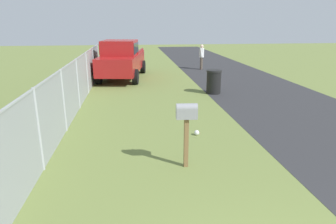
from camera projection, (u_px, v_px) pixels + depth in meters
name	position (u px, v px, depth m)	size (l,w,h in m)	color
road_asphalt	(330.00, 129.00, 8.84)	(60.00, 5.03, 0.01)	#2D2D30
mailbox	(187.00, 117.00, 6.25)	(0.23, 0.45, 1.42)	brown
pickup_truck	(122.00, 58.00, 16.31)	(5.45, 2.71, 2.09)	maroon
trash_bin	(214.00, 82.00, 13.07)	(0.65, 0.65, 1.02)	black
pedestrian	(202.00, 55.00, 19.53)	(0.45, 0.34, 1.60)	#4C4238
fence_section	(77.00, 82.00, 10.70)	(14.45, 0.07, 1.79)	#9EA3A8
litter_bag_midfield_a	(197.00, 133.00, 8.35)	(0.14, 0.14, 0.14)	silver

